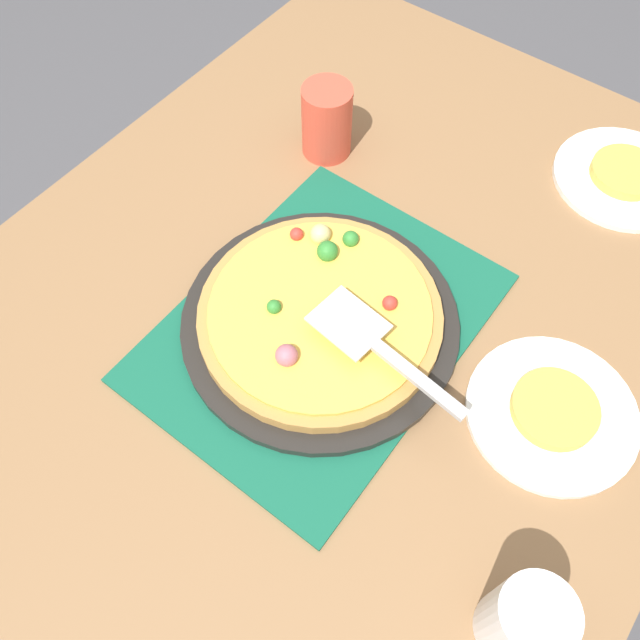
% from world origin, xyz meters
% --- Properties ---
extents(ground_plane, '(8.00, 8.00, 0.00)m').
position_xyz_m(ground_plane, '(0.00, 0.00, 0.00)').
color(ground_plane, '#4C4C51').
extents(dining_table, '(1.40, 1.00, 0.75)m').
position_xyz_m(dining_table, '(0.00, 0.00, 0.64)').
color(dining_table, olive).
rests_on(dining_table, ground_plane).
extents(placemat, '(0.48, 0.36, 0.01)m').
position_xyz_m(placemat, '(0.00, 0.00, 0.75)').
color(placemat, '#145B42').
rests_on(placemat, dining_table).
extents(pizza_pan, '(0.38, 0.38, 0.01)m').
position_xyz_m(pizza_pan, '(0.00, 0.00, 0.76)').
color(pizza_pan, black).
rests_on(pizza_pan, placemat).
extents(pizza, '(0.33, 0.33, 0.05)m').
position_xyz_m(pizza, '(-0.00, -0.00, 0.78)').
color(pizza, '#B78442').
rests_on(pizza, pizza_pan).
extents(plate_near_left, '(0.22, 0.22, 0.01)m').
position_xyz_m(plate_near_left, '(-0.07, 0.31, 0.76)').
color(plate_near_left, white).
rests_on(plate_near_left, dining_table).
extents(plate_far_right, '(0.22, 0.22, 0.01)m').
position_xyz_m(plate_far_right, '(-0.51, 0.22, 0.76)').
color(plate_far_right, white).
rests_on(plate_far_right, dining_table).
extents(served_slice_left, '(0.11, 0.11, 0.02)m').
position_xyz_m(served_slice_left, '(-0.07, 0.31, 0.77)').
color(served_slice_left, '#EAB747').
rests_on(served_slice_left, plate_near_left).
extents(served_slice_right, '(0.11, 0.11, 0.02)m').
position_xyz_m(served_slice_right, '(-0.51, 0.22, 0.77)').
color(served_slice_right, '#EAB747').
rests_on(served_slice_right, plate_far_right).
extents(cup_near, '(0.08, 0.08, 0.12)m').
position_xyz_m(cup_near, '(-0.28, -0.20, 0.81)').
color(cup_near, '#E04C38').
rests_on(cup_near, dining_table).
extents(cup_far, '(0.08, 0.08, 0.12)m').
position_xyz_m(cup_far, '(0.18, 0.39, 0.81)').
color(cup_far, white).
rests_on(cup_far, dining_table).
extents(pizza_server, '(0.08, 0.23, 0.01)m').
position_xyz_m(pizza_server, '(0.01, 0.10, 0.82)').
color(pizza_server, silver).
rests_on(pizza_server, pizza).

